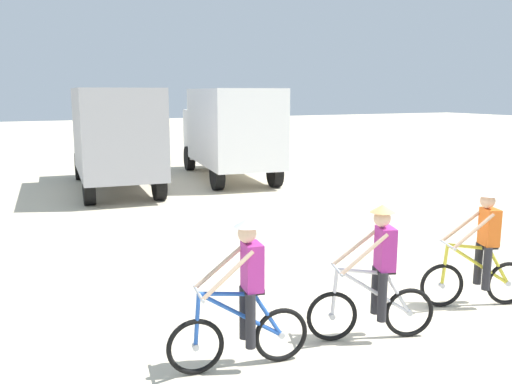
{
  "coord_description": "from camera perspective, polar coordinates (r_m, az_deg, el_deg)",
  "views": [
    {
      "loc": [
        -5.14,
        -6.27,
        3.24
      ],
      "look_at": [
        -0.17,
        4.22,
        1.1
      ],
      "focal_mm": 38.29,
      "sensor_mm": 36.0,
      "label": 1
    }
  ],
  "objects": [
    {
      "name": "box_truck_avon_van",
      "position": [
        20.5,
        -2.82,
        6.6
      ],
      "size": [
        3.23,
        7.0,
        3.35
      ],
      "color": "white",
      "rests_on": "ground"
    },
    {
      "name": "cyclist_orange_shirt",
      "position": [
        6.49,
        -1.27,
        -11.18
      ],
      "size": [
        1.72,
        0.53,
        1.82
      ],
      "color": "black",
      "rests_on": "ground"
    },
    {
      "name": "cyclist_cowboy_hat",
      "position": [
        7.37,
        12.48,
        -8.74
      ],
      "size": [
        1.66,
        0.71,
        1.82
      ],
      "color": "black",
      "rests_on": "ground"
    },
    {
      "name": "ground_plane",
      "position": [
        8.73,
        13.25,
        -11.62
      ],
      "size": [
        120.0,
        120.0,
        0.0
      ],
      "primitive_type": "plane",
      "color": "beige"
    },
    {
      "name": "cyclist_near_camera",
      "position": [
        8.97,
        22.45,
        -5.85
      ],
      "size": [
        1.65,
        0.74,
        1.82
      ],
      "color": "black",
      "rests_on": "ground"
    },
    {
      "name": "box_truck_grey_hauler",
      "position": [
        18.67,
        -14.61,
        5.91
      ],
      "size": [
        2.9,
        6.92,
        3.35
      ],
      "color": "#9E9EA3",
      "rests_on": "ground"
    }
  ]
}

